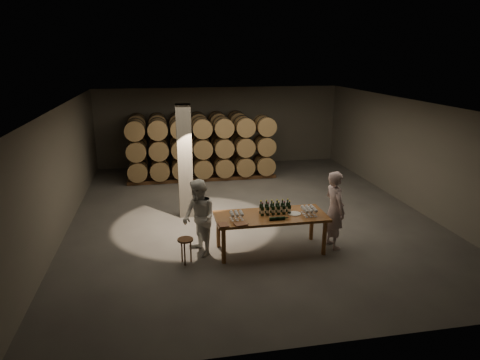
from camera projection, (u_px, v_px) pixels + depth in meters
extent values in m
plane|color=#4F4C4A|center=(249.00, 213.00, 12.57)|extent=(12.00, 12.00, 0.00)
plane|color=#605E59|center=(249.00, 104.00, 11.65)|extent=(12.00, 12.00, 0.00)
plane|color=slate|center=(219.00, 126.00, 17.76)|extent=(10.00, 0.00, 10.00)
plane|color=slate|center=(330.00, 255.00, 6.46)|extent=(10.00, 0.00, 10.00)
plane|color=slate|center=(63.00, 169.00, 11.22)|extent=(0.00, 12.00, 12.00)
plane|color=slate|center=(410.00, 153.00, 13.00)|extent=(0.00, 12.00, 12.00)
cube|color=slate|center=(185.00, 162.00, 11.98)|extent=(0.40, 0.40, 3.20)
cylinder|color=brown|center=(224.00, 246.00, 9.48)|extent=(0.10, 0.10, 0.84)
cylinder|color=brown|center=(324.00, 238.00, 9.90)|extent=(0.10, 0.10, 0.84)
cylinder|color=brown|center=(218.00, 231.00, 10.29)|extent=(0.10, 0.10, 0.84)
cylinder|color=brown|center=(312.00, 224.00, 10.71)|extent=(0.10, 0.10, 0.84)
cube|color=brown|center=(271.00, 216.00, 9.96)|extent=(2.60, 1.10, 0.06)
cube|color=brown|center=(190.00, 170.00, 16.93)|extent=(4.70, 0.10, 0.12)
cube|color=brown|center=(189.00, 167.00, 17.49)|extent=(4.70, 0.10, 0.12)
cylinder|color=#A47C4A|center=(139.00, 161.00, 16.75)|extent=(0.70, 0.95, 0.70)
cylinder|color=black|center=(139.00, 162.00, 16.50)|extent=(0.73, 0.04, 0.73)
cylinder|color=black|center=(140.00, 159.00, 16.99)|extent=(0.73, 0.04, 0.73)
cylinder|color=#A47C4A|center=(160.00, 160.00, 16.88)|extent=(0.70, 0.95, 0.70)
cylinder|color=black|center=(160.00, 162.00, 16.64)|extent=(0.73, 0.04, 0.73)
cylinder|color=black|center=(160.00, 158.00, 17.13)|extent=(0.73, 0.04, 0.73)
cylinder|color=#A47C4A|center=(179.00, 159.00, 17.02)|extent=(0.70, 0.95, 0.70)
cylinder|color=black|center=(180.00, 161.00, 16.78)|extent=(0.73, 0.04, 0.73)
cylinder|color=black|center=(179.00, 158.00, 17.27)|extent=(0.73, 0.04, 0.73)
cylinder|color=#A47C4A|center=(199.00, 158.00, 17.16)|extent=(0.70, 0.95, 0.70)
cylinder|color=black|center=(200.00, 160.00, 16.92)|extent=(0.73, 0.04, 0.73)
cylinder|color=black|center=(198.00, 157.00, 17.41)|extent=(0.73, 0.04, 0.73)
cylinder|color=#A47C4A|center=(218.00, 157.00, 17.30)|extent=(0.70, 0.95, 0.70)
cylinder|color=black|center=(219.00, 159.00, 17.05)|extent=(0.73, 0.04, 0.73)
cylinder|color=black|center=(217.00, 156.00, 17.54)|extent=(0.73, 0.04, 0.73)
cylinder|color=#A47C4A|center=(237.00, 157.00, 17.44)|extent=(0.70, 0.95, 0.70)
cylinder|color=black|center=(238.00, 158.00, 17.19)|extent=(0.73, 0.04, 0.73)
cylinder|color=black|center=(236.00, 155.00, 17.68)|extent=(0.73, 0.04, 0.73)
cylinder|color=#A47C4A|center=(138.00, 142.00, 16.54)|extent=(0.70, 0.95, 0.70)
cylinder|color=black|center=(138.00, 144.00, 16.29)|extent=(0.73, 0.04, 0.73)
cylinder|color=black|center=(138.00, 141.00, 16.78)|extent=(0.73, 0.04, 0.73)
cylinder|color=#A47C4A|center=(159.00, 142.00, 16.67)|extent=(0.70, 0.95, 0.70)
cylinder|color=black|center=(159.00, 143.00, 16.43)|extent=(0.73, 0.04, 0.73)
cylinder|color=black|center=(159.00, 140.00, 16.92)|extent=(0.73, 0.04, 0.73)
cylinder|color=#A47C4A|center=(179.00, 141.00, 16.81)|extent=(0.70, 0.95, 0.70)
cylinder|color=black|center=(179.00, 142.00, 16.57)|extent=(0.73, 0.04, 0.73)
cylinder|color=black|center=(178.00, 140.00, 17.06)|extent=(0.73, 0.04, 0.73)
cylinder|color=#A47C4A|center=(198.00, 140.00, 16.95)|extent=(0.70, 0.95, 0.70)
cylinder|color=black|center=(199.00, 141.00, 16.70)|extent=(0.73, 0.04, 0.73)
cylinder|color=black|center=(198.00, 139.00, 17.19)|extent=(0.73, 0.04, 0.73)
cylinder|color=#A47C4A|center=(218.00, 139.00, 17.09)|extent=(0.70, 0.95, 0.70)
cylinder|color=black|center=(219.00, 141.00, 16.84)|extent=(0.73, 0.04, 0.73)
cylinder|color=black|center=(217.00, 138.00, 17.33)|extent=(0.73, 0.04, 0.73)
cylinder|color=#A47C4A|center=(237.00, 139.00, 17.23)|extent=(0.70, 0.95, 0.70)
cylinder|color=black|center=(238.00, 140.00, 16.98)|extent=(0.73, 0.04, 0.73)
cylinder|color=black|center=(236.00, 138.00, 17.47)|extent=(0.73, 0.04, 0.73)
cylinder|color=#A47C4A|center=(137.00, 123.00, 16.32)|extent=(0.70, 0.95, 0.70)
cylinder|color=black|center=(136.00, 124.00, 16.08)|extent=(0.73, 0.04, 0.73)
cylinder|color=black|center=(137.00, 122.00, 16.57)|extent=(0.73, 0.04, 0.73)
cylinder|color=#A47C4A|center=(158.00, 123.00, 16.46)|extent=(0.70, 0.95, 0.70)
cylinder|color=black|center=(158.00, 124.00, 16.22)|extent=(0.73, 0.04, 0.73)
cylinder|color=black|center=(157.00, 122.00, 16.71)|extent=(0.73, 0.04, 0.73)
cylinder|color=#A47C4A|center=(178.00, 122.00, 16.60)|extent=(0.70, 0.95, 0.70)
cylinder|color=black|center=(178.00, 123.00, 16.36)|extent=(0.73, 0.04, 0.73)
cylinder|color=black|center=(178.00, 121.00, 16.85)|extent=(0.73, 0.04, 0.73)
cylinder|color=#A47C4A|center=(198.00, 122.00, 16.74)|extent=(0.70, 0.95, 0.70)
cylinder|color=black|center=(199.00, 123.00, 16.49)|extent=(0.73, 0.04, 0.73)
cylinder|color=black|center=(197.00, 121.00, 16.98)|extent=(0.73, 0.04, 0.73)
cylinder|color=#A47C4A|center=(218.00, 121.00, 16.88)|extent=(0.70, 0.95, 0.70)
cylinder|color=black|center=(219.00, 122.00, 16.63)|extent=(0.73, 0.04, 0.73)
cylinder|color=black|center=(217.00, 120.00, 17.12)|extent=(0.73, 0.04, 0.73)
cylinder|color=#A47C4A|center=(237.00, 120.00, 17.02)|extent=(0.70, 0.95, 0.70)
cylinder|color=black|center=(238.00, 121.00, 16.77)|extent=(0.73, 0.04, 0.73)
cylinder|color=black|center=(236.00, 119.00, 17.26)|extent=(0.73, 0.04, 0.73)
cube|color=brown|center=(204.00, 180.00, 15.68)|extent=(5.48, 0.10, 0.12)
cube|color=brown|center=(202.00, 175.00, 16.24)|extent=(5.48, 0.10, 0.12)
cylinder|color=#A47C4A|center=(138.00, 170.00, 15.43)|extent=(0.70, 0.95, 0.70)
cylinder|color=black|center=(138.00, 172.00, 15.18)|extent=(0.73, 0.04, 0.73)
cylinder|color=black|center=(138.00, 168.00, 15.67)|extent=(0.73, 0.04, 0.73)
cylinder|color=#A47C4A|center=(160.00, 169.00, 15.57)|extent=(0.70, 0.95, 0.70)
cylinder|color=black|center=(160.00, 171.00, 15.32)|extent=(0.73, 0.04, 0.73)
cylinder|color=black|center=(160.00, 167.00, 15.81)|extent=(0.73, 0.04, 0.73)
cylinder|color=#A47C4A|center=(181.00, 168.00, 15.70)|extent=(0.70, 0.95, 0.70)
cylinder|color=black|center=(182.00, 170.00, 15.46)|extent=(0.73, 0.04, 0.73)
cylinder|color=black|center=(181.00, 166.00, 15.95)|extent=(0.73, 0.04, 0.73)
cylinder|color=#A47C4A|center=(203.00, 167.00, 15.84)|extent=(0.70, 0.95, 0.70)
cylinder|color=black|center=(203.00, 169.00, 15.60)|extent=(0.73, 0.04, 0.73)
cylinder|color=black|center=(202.00, 165.00, 16.09)|extent=(0.73, 0.04, 0.73)
cylinder|color=#A47C4A|center=(223.00, 166.00, 15.98)|extent=(0.70, 0.95, 0.70)
cylinder|color=black|center=(224.00, 168.00, 15.74)|extent=(0.73, 0.04, 0.73)
cylinder|color=black|center=(222.00, 164.00, 16.23)|extent=(0.73, 0.04, 0.73)
cylinder|color=#A47C4A|center=(244.00, 165.00, 16.12)|extent=(0.70, 0.95, 0.70)
cylinder|color=black|center=(245.00, 167.00, 15.87)|extent=(0.73, 0.04, 0.73)
cylinder|color=black|center=(242.00, 163.00, 16.36)|extent=(0.73, 0.04, 0.73)
cylinder|color=#A47C4A|center=(264.00, 164.00, 16.26)|extent=(0.70, 0.95, 0.70)
cylinder|color=black|center=(265.00, 166.00, 16.01)|extent=(0.73, 0.04, 0.73)
cylinder|color=black|center=(262.00, 162.00, 16.50)|extent=(0.73, 0.04, 0.73)
cylinder|color=#A47C4A|center=(137.00, 150.00, 15.22)|extent=(0.70, 0.95, 0.70)
cylinder|color=black|center=(136.00, 152.00, 14.97)|extent=(0.73, 0.04, 0.73)
cylinder|color=black|center=(137.00, 148.00, 15.46)|extent=(0.73, 0.04, 0.73)
cylinder|color=#A47C4A|center=(159.00, 149.00, 15.35)|extent=(0.70, 0.95, 0.70)
cylinder|color=black|center=(159.00, 151.00, 15.11)|extent=(0.73, 0.04, 0.73)
cylinder|color=black|center=(159.00, 148.00, 15.60)|extent=(0.73, 0.04, 0.73)
cylinder|color=#A47C4A|center=(181.00, 148.00, 15.49)|extent=(0.70, 0.95, 0.70)
cylinder|color=black|center=(181.00, 150.00, 15.25)|extent=(0.73, 0.04, 0.73)
cylinder|color=black|center=(180.00, 147.00, 15.74)|extent=(0.73, 0.04, 0.73)
cylinder|color=#A47C4A|center=(202.00, 147.00, 15.63)|extent=(0.70, 0.95, 0.70)
cylinder|color=black|center=(203.00, 149.00, 15.39)|extent=(0.73, 0.04, 0.73)
cylinder|color=black|center=(201.00, 146.00, 15.88)|extent=(0.73, 0.04, 0.73)
cylinder|color=#A47C4A|center=(223.00, 147.00, 15.77)|extent=(0.70, 0.95, 0.70)
cylinder|color=black|center=(224.00, 148.00, 15.52)|extent=(0.73, 0.04, 0.73)
cylinder|color=black|center=(222.00, 145.00, 16.01)|extent=(0.73, 0.04, 0.73)
cylinder|color=#A47C4A|center=(244.00, 146.00, 15.91)|extent=(0.70, 0.95, 0.70)
cylinder|color=black|center=(245.00, 147.00, 15.66)|extent=(0.73, 0.04, 0.73)
cylinder|color=black|center=(242.00, 144.00, 16.15)|extent=(0.73, 0.04, 0.73)
cylinder|color=#A47C4A|center=(264.00, 145.00, 16.05)|extent=(0.70, 0.95, 0.70)
cylinder|color=black|center=(266.00, 146.00, 15.80)|extent=(0.73, 0.04, 0.73)
cylinder|color=black|center=(263.00, 144.00, 16.29)|extent=(0.73, 0.04, 0.73)
cylinder|color=#A47C4A|center=(135.00, 129.00, 15.01)|extent=(0.70, 0.95, 0.70)
cylinder|color=black|center=(135.00, 131.00, 14.76)|extent=(0.73, 0.04, 0.73)
cylinder|color=black|center=(135.00, 128.00, 15.25)|extent=(0.73, 0.04, 0.73)
cylinder|color=#A47C4A|center=(158.00, 129.00, 15.14)|extent=(0.70, 0.95, 0.70)
cylinder|color=black|center=(158.00, 130.00, 14.90)|extent=(0.73, 0.04, 0.73)
cylinder|color=black|center=(158.00, 128.00, 15.39)|extent=(0.73, 0.04, 0.73)
cylinder|color=#A47C4A|center=(180.00, 128.00, 15.28)|extent=(0.70, 0.95, 0.70)
cylinder|color=black|center=(180.00, 129.00, 15.04)|extent=(0.73, 0.04, 0.73)
cylinder|color=black|center=(179.00, 127.00, 15.53)|extent=(0.73, 0.04, 0.73)
cylinder|color=#A47C4A|center=(202.00, 127.00, 15.42)|extent=(0.70, 0.95, 0.70)
cylinder|color=black|center=(202.00, 129.00, 15.18)|extent=(0.73, 0.04, 0.73)
cylinder|color=black|center=(201.00, 126.00, 15.67)|extent=(0.73, 0.04, 0.73)
cylinder|color=#A47C4A|center=(223.00, 127.00, 15.56)|extent=(0.70, 0.95, 0.70)
cylinder|color=black|center=(224.00, 128.00, 15.31)|extent=(0.73, 0.04, 0.73)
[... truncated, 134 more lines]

